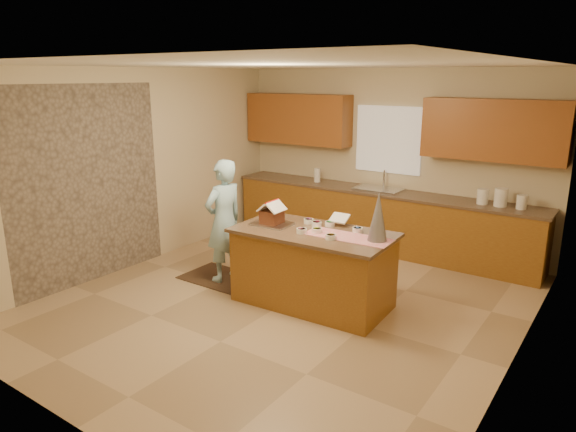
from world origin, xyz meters
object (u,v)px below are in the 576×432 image
object	(u,v)px
tinsel_tree	(378,217)
boy	(224,221)
island_base	(313,269)
gingerbread_house	(272,215)

from	to	relation	value
tinsel_tree	boy	size ratio (longest dim) A/B	0.34
tinsel_tree	boy	bearing A→B (deg)	-176.95
island_base	tinsel_tree	xyz separation A→B (m)	(0.75, 0.08, 0.73)
tinsel_tree	boy	distance (m)	2.11
tinsel_tree	gingerbread_house	distance (m)	1.30
boy	gingerbread_house	world-z (taller)	boy
tinsel_tree	gingerbread_house	xyz separation A→B (m)	(-1.28, -0.15, -0.14)
tinsel_tree	gingerbread_house	bearing A→B (deg)	-173.11
island_base	boy	world-z (taller)	boy
island_base	gingerbread_house	xyz separation A→B (m)	(-0.53, -0.07, 0.59)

